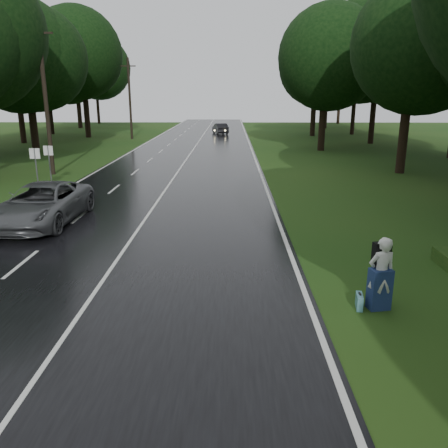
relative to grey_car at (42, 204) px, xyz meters
The scene contains 16 objects.
ground 8.05m from the grey_car, 58.49° to the right, with size 160.00×160.00×0.00m, color #234213.
road 13.85m from the grey_car, 72.39° to the left, with size 12.00×140.00×0.04m, color black.
lane_center 13.85m from the grey_car, 72.39° to the left, with size 0.12×140.00×0.01m, color silver.
grey_car is the anchor object (origin of this frame).
far_car 45.99m from the grey_car, 81.95° to the left, with size 1.52×4.34×1.43m, color black.
hitchhiker 14.04m from the grey_car, 33.34° to the right, with size 0.78×0.73×1.92m.
suitcase 13.65m from the grey_car, 34.46° to the right, with size 0.15×0.52×0.37m, color teal.
utility_pole_mid 13.12m from the grey_car, 109.26° to the left, with size 1.80×0.28×10.07m, color black, non-canonical shape.
utility_pole_far 38.36m from the grey_car, 96.46° to the left, with size 1.80×0.28×9.50m, color black, non-canonical shape.
road_sign_a 7.45m from the grey_car, 114.08° to the left, with size 0.58×0.10×2.42m, color white, non-canonical shape.
road_sign_b 9.22m from the grey_car, 109.19° to the left, with size 0.56×0.10×2.35m, color white, non-canonical shape.
tree_left_e 27.17m from the grey_car, 113.31° to the left, with size 9.35×9.35×14.60m, color black, non-canonical shape.
tree_left_f 41.71m from the grey_car, 104.47° to the left, with size 11.43×11.43×17.86m, color black, non-canonical shape.
tree_right_d 23.87m from the grey_car, 33.95° to the left, with size 9.65×9.65×15.08m, color black, non-canonical shape.
tree_right_e 31.39m from the grey_car, 57.68° to the left, with size 9.47×9.47×14.80m, color black, non-canonical shape.
tree_right_f 47.02m from the grey_car, 66.44° to the left, with size 9.62×9.62×15.02m, color black, non-canonical shape.
Camera 1 is at (3.74, -11.55, 5.29)m, focal length 36.26 mm.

